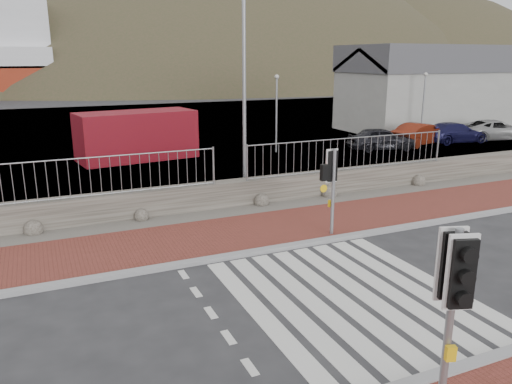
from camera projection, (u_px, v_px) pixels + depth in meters
name	position (u px, v px, depth m)	size (l,w,h in m)	color
ground	(350.00, 296.00, 10.76)	(220.00, 220.00, 0.00)	#28282B
sidewalk_far	(263.00, 230.00, 14.73)	(40.00, 3.00, 0.08)	brown
kerb_near	(456.00, 371.00, 8.10)	(40.00, 0.25, 0.12)	gray
kerb_far	(287.00, 247.00, 13.40)	(40.00, 0.25, 0.12)	gray
zebra_crossing	(350.00, 295.00, 10.76)	(4.62, 5.60, 0.01)	silver
gravel_strip	(238.00, 212.00, 16.50)	(40.00, 1.50, 0.06)	#59544C
stone_wall	(229.00, 194.00, 17.09)	(40.00, 0.60, 0.90)	#47433B
railing	(230.00, 155.00, 16.60)	(18.07, 0.07, 1.22)	gray
quay	(126.00, 130.00, 35.40)	(120.00, 40.00, 0.50)	#4C4C4F
water	(80.00, 96.00, 66.31)	(220.00, 50.00, 0.05)	#3F4C54
harbor_building	(429.00, 87.00, 35.38)	(12.20, 6.20, 5.80)	#9E9E99
hills_backdrop	(116.00, 207.00, 97.02)	(254.00, 90.00, 100.00)	#363822
traffic_signal_near	(454.00, 283.00, 6.67)	(0.46, 0.36, 2.82)	gray
traffic_signal_far	(333.00, 174.00, 13.87)	(0.61, 0.23, 2.55)	gray
streetlight	(247.00, 82.00, 17.27)	(1.55, 0.49, 7.36)	gray
shipping_container	(137.00, 135.00, 25.04)	(5.73, 2.39, 2.39)	maroon
car_a	(381.00, 139.00, 27.56)	(1.49, 3.71, 1.26)	black
car_b	(421.00, 134.00, 29.13)	(1.39, 3.97, 1.31)	#631C0E
car_c	(455.00, 133.00, 30.00)	(1.71, 4.21, 1.22)	#13123A
car_d	(496.00, 130.00, 31.02)	(2.06, 4.48, 1.24)	#949494
car_e	(491.00, 128.00, 31.50)	(1.53, 3.80, 1.29)	black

